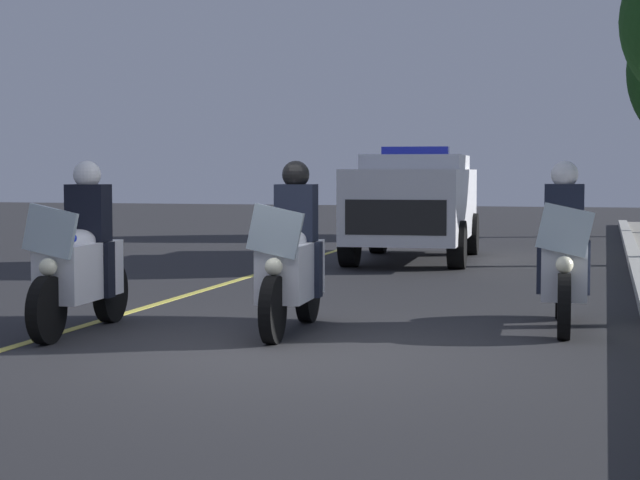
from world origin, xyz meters
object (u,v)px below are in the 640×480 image
at_px(police_motorcycle_lead_right, 292,263).
at_px(police_suv, 415,201).
at_px(police_motorcycle_lead_left, 81,263).
at_px(police_motorcycle_trailing, 563,261).

bearing_deg(police_motorcycle_lead_right, police_suv, -178.10).
xyz_separation_m(police_motorcycle_lead_left, police_motorcycle_lead_right, (-0.56, 2.03, 0.00)).
relative_size(police_motorcycle_trailing, police_suv, 0.43).
height_order(police_motorcycle_lead_left, police_motorcycle_trailing, same).
height_order(police_motorcycle_lead_right, police_suv, police_suv).
distance_m(police_motorcycle_lead_left, police_suv, 9.60).
distance_m(police_motorcycle_lead_right, police_motorcycle_trailing, 2.79).
xyz_separation_m(police_motorcycle_trailing, police_suv, (-7.94, -2.92, 0.37)).
bearing_deg(police_motorcycle_lead_left, police_motorcycle_lead_right, 105.42).
distance_m(police_motorcycle_lead_right, police_suv, 8.89).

